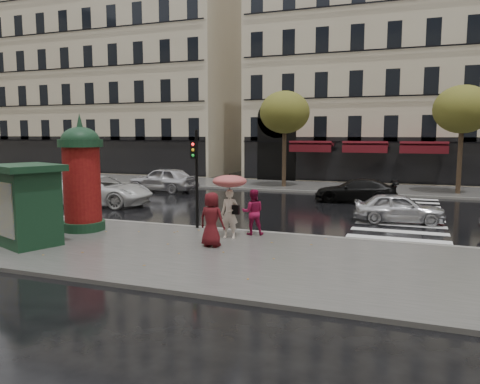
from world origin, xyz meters
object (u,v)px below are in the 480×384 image
at_px(woman_red, 253,212).
at_px(car_black, 356,191).
at_px(car_white, 99,191).
at_px(traffic_light, 196,169).
at_px(woman_umbrella, 230,195).
at_px(car_far_silver, 163,179).
at_px(man_burgundy, 212,219).
at_px(car_silver, 399,208).
at_px(newsstand, 27,204).
at_px(morris_column, 82,175).

bearing_deg(woman_red, car_black, -122.64).
height_order(woman_red, car_black, woman_red).
bearing_deg(car_white, traffic_light, -124.24).
bearing_deg(woman_umbrella, woman_red, 55.21).
bearing_deg(traffic_light, woman_umbrella, -31.84).
bearing_deg(car_black, car_far_silver, -98.69).
height_order(car_black, car_far_silver, car_far_silver).
relative_size(man_burgundy, car_white, 0.31).
bearing_deg(car_silver, newsstand, 122.34).
xyz_separation_m(traffic_light, car_silver, (7.23, 4.57, -1.77)).
relative_size(traffic_light, newsstand, 1.40).
xyz_separation_m(woman_umbrella, woman_red, (0.57, 0.82, -0.68)).
bearing_deg(woman_red, woman_umbrella, 35.53).
relative_size(woman_umbrella, woman_red, 1.38).
relative_size(man_burgundy, newsstand, 0.65).
height_order(car_white, car_far_silver, car_far_silver).
relative_size(woman_umbrella, man_burgundy, 1.29).
bearing_deg(traffic_light, woman_red, -7.72).
bearing_deg(morris_column, car_far_silver, 106.49).
bearing_deg(man_burgundy, car_silver, -121.75).
relative_size(woman_umbrella, car_white, 0.40).
relative_size(traffic_light, car_white, 0.67).
bearing_deg(car_black, traffic_light, -32.04).
distance_m(traffic_light, car_silver, 8.74).
bearing_deg(car_white, car_black, -70.32).
height_order(woman_umbrella, morris_column, morris_column).
height_order(man_burgundy, newsstand, newsstand).
xyz_separation_m(man_burgundy, car_far_silver, (-9.25, 13.01, -0.20)).
height_order(woman_umbrella, car_black, woman_umbrella).
bearing_deg(car_far_silver, woman_red, 47.57).
xyz_separation_m(woman_umbrella, newsstand, (-5.78, -3.24, -0.15)).
distance_m(woman_red, car_black, 10.68).
bearing_deg(car_white, man_burgundy, -130.95).
xyz_separation_m(woman_umbrella, car_far_silver, (-9.34, 11.68, -0.82)).
relative_size(woman_umbrella, car_black, 0.52).
bearing_deg(woman_umbrella, newsstand, -150.74).
xyz_separation_m(woman_red, man_burgundy, (-0.66, -2.15, 0.06)).
bearing_deg(woman_red, car_far_silver, -67.30).
bearing_deg(woman_umbrella, car_far_silver, 128.66).
distance_m(newsstand, car_white, 9.34).
xyz_separation_m(morris_column, car_silver, (11.09, 6.36, -1.58)).
relative_size(man_burgundy, morris_column, 0.40).
xyz_separation_m(traffic_light, newsstand, (-3.94, -4.38, -0.93)).
height_order(morris_column, car_far_silver, morris_column).
relative_size(morris_column, traffic_light, 1.16).
distance_m(man_burgundy, newsstand, 6.02).
distance_m(man_burgundy, car_silver, 8.94).
height_order(morris_column, car_black, morris_column).
height_order(man_burgundy, car_far_silver, man_burgundy).
relative_size(man_burgundy, traffic_light, 0.47).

